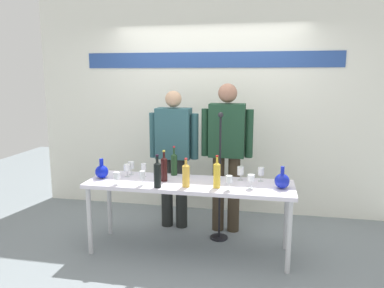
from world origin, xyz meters
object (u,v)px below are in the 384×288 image
object	(u,v)px
wine_bottle_2	(157,174)
wine_bottle_4	(164,168)
wine_glass_left_0	(142,176)
wine_glass_left_1	(117,176)
wine_glass_right_2	(240,171)
wine_glass_left_4	(131,165)
wine_glass_right_1	(261,172)
decanter_blue_right	(282,181)
wine_glass_left_2	(144,167)
presenter_right	(227,148)
wine_glass_right_0	(251,178)
wine_bottle_0	(186,174)
decanter_blue_left	(102,171)
wine_bottle_1	(174,163)
microphone_stand	(219,198)
wine_glass_left_3	(127,168)
wine_bottle_3	(217,174)
wine_glass_right_3	(229,179)
presenter_left	(174,151)
display_table	(189,189)

from	to	relation	value
wine_bottle_2	wine_bottle_4	world-z (taller)	wine_bottle_2
wine_bottle_4	wine_glass_left_0	distance (m)	0.26
wine_glass_left_1	wine_glass_right_2	world-z (taller)	wine_glass_right_2
wine_bottle_4	wine_glass_left_4	xyz separation A→B (m)	(-0.43, 0.18, -0.03)
wine_glass_right_1	wine_glass_right_2	bearing A→B (deg)	-179.80
decanter_blue_right	wine_glass_left_2	bearing A→B (deg)	174.48
presenter_right	wine_glass_right_0	xyz separation A→B (m)	(0.31, -0.72, -0.15)
decanter_blue_right	wine_bottle_2	xyz separation A→B (m)	(-1.20, -0.21, 0.06)
wine_bottle_4	wine_glass_right_1	bearing A→B (deg)	10.45
wine_bottle_0	wine_bottle_4	distance (m)	0.31
decanter_blue_left	wine_glass_right_0	bearing A→B (deg)	-2.29
decanter_blue_right	wine_bottle_4	size ratio (longest dim) A/B	0.67
decanter_blue_right	wine_bottle_4	xyz separation A→B (m)	(-1.19, 0.02, 0.06)
decanter_blue_left	wine_bottle_0	bearing A→B (deg)	-7.92
decanter_blue_left	wine_bottle_1	distance (m)	0.78
wine_bottle_2	wine_glass_left_0	bearing A→B (deg)	167.16
wine_glass_right_1	microphone_stand	world-z (taller)	microphone_stand
wine_glass_left_3	microphone_stand	world-z (taller)	microphone_stand
wine_bottle_3	wine_glass_right_3	xyz separation A→B (m)	(0.13, -0.06, -0.03)
wine_bottle_3	wine_bottle_4	world-z (taller)	wine_bottle_4
wine_bottle_4	wine_glass_right_2	distance (m)	0.80
presenter_left	microphone_stand	bearing A→B (deg)	-23.36
wine_glass_left_4	wine_glass_right_2	world-z (taller)	wine_glass_right_2
wine_bottle_0	wine_glass_right_1	size ratio (longest dim) A/B	1.95
decanter_blue_right	wine_glass_right_0	distance (m)	0.30
wine_bottle_3	microphone_stand	size ratio (longest dim) A/B	0.22
decanter_blue_left	wine_bottle_3	distance (m)	1.26
presenter_right	wine_bottle_3	world-z (taller)	presenter_right
wine_glass_left_4	wine_bottle_0	bearing A→B (deg)	-25.88
wine_bottle_1	wine_bottle_3	bearing A→B (deg)	-35.67
presenter_left	wine_bottle_3	world-z (taller)	presenter_left
wine_glass_left_1	wine_glass_left_0	bearing A→B (deg)	5.50
presenter_left	display_table	bearing A→B (deg)	-63.23
wine_glass_right_0	wine_bottle_4	bearing A→B (deg)	174.46
wine_bottle_2	wine_glass_left_1	xyz separation A→B (m)	(-0.43, 0.01, -0.05)
wine_bottle_0	display_table	bearing A→B (deg)	89.08
wine_glass_left_0	wine_glass_right_3	size ratio (longest dim) A/B	1.03
wine_glass_left_0	wine_glass_left_3	world-z (taller)	wine_glass_left_0
wine_bottle_0	wine_bottle_2	size ratio (longest dim) A/B	0.88
wine_glass_left_1	wine_glass_right_2	size ratio (longest dim) A/B	0.87
wine_glass_left_0	presenter_right	bearing A→B (deg)	47.49
wine_glass_left_2	decanter_blue_left	bearing A→B (deg)	-161.65
wine_bottle_3	wine_glass_left_3	distance (m)	1.03
wine_glass_right_2	decanter_blue_left	bearing A→B (deg)	-171.99
presenter_right	wine_glass_left_2	distance (m)	1.00
wine_glass_right_0	wine_bottle_2	bearing A→B (deg)	-170.87
decanter_blue_left	wine_glass_left_4	xyz separation A→B (m)	(0.26, 0.20, 0.03)
wine_glass_left_0	wine_glass_left_1	size ratio (longest dim) A/B	1.15
wine_glass_right_1	wine_glass_right_3	size ratio (longest dim) A/B	1.03
presenter_right	wine_glass_left_1	world-z (taller)	presenter_right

